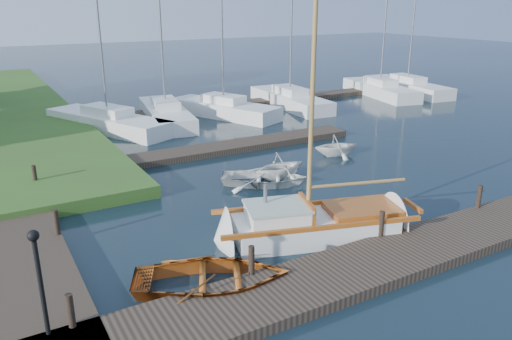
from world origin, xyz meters
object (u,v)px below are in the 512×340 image
mooring_post_1 (252,260)px  sailboat (319,226)px  dinghy (212,274)px  tender_c (264,176)px  marina_boat_2 (224,108)px  marina_boat_4 (290,98)px  mooring_post_4 (56,222)px  mooring_post_0 (71,311)px  tender_d (336,144)px  mooring_post_2 (381,224)px  marina_boat_0 (108,120)px  mooring_post_3 (479,196)px  mooring_post_5 (35,175)px  marina_boat_6 (380,89)px  marina_boat_7 (407,86)px  tender_b (280,164)px  lamp_post (38,269)px  marina_boat_1 (166,113)px

mooring_post_1 → sailboat: 3.53m
dinghy → tender_c: bearing=-16.3°
marina_boat_2 → marina_boat_4: 5.55m
mooring_post_4 → dinghy: (3.01, -4.70, -0.28)m
mooring_post_0 → tender_d: bearing=30.5°
mooring_post_2 → marina_boat_0: size_ratio=0.07×
mooring_post_0 → marina_boat_4: marina_boat_4 is taller
mooring_post_3 → marina_boat_0: 20.31m
mooring_post_0 → mooring_post_5: same height
marina_boat_6 → marina_boat_7: (2.95, -0.02, 0.01)m
tender_c → marina_boat_7: marina_boat_7 is taller
tender_b → marina_boat_0: (-4.12, 12.03, -0.06)m
mooring_post_1 → sailboat: size_ratio=0.08×
mooring_post_2 → sailboat: sailboat is taller
marina_boat_4 → marina_boat_6: 8.56m
mooring_post_3 → dinghy: (-9.99, 0.30, -0.28)m
mooring_post_0 → sailboat: bearing=10.4°
tender_b → tender_d: 4.41m
tender_d → marina_boat_6: size_ratio=0.23×
mooring_post_0 → marina_boat_0: 19.44m
mooring_post_0 → lamp_post: (-0.50, 0.00, 1.17)m
mooring_post_4 → tender_d: (13.24, 3.11, -0.13)m
sailboat → dinghy: bearing=-148.5°
mooring_post_1 → marina_boat_6: (22.47, 19.25, -0.14)m
mooring_post_2 → marina_boat_2: size_ratio=0.08×
marina_boat_6 → mooring_post_4: bearing=130.5°
mooring_post_0 → tender_c: mooring_post_0 is taller
mooring_post_4 → lamp_post: 5.23m
tender_b → marina_boat_2: marina_boat_2 is taller
tender_b → marina_boat_6: bearing=-58.7°
lamp_post → mooring_post_3: bearing=0.0°
dinghy → marina_boat_6: 30.16m
lamp_post → marina_boat_0: 19.63m
mooring_post_2 → tender_c: size_ratio=0.23×
dinghy → marina_boat_0: (1.97, 18.35, 0.15)m
mooring_post_1 → mooring_post_3: same height
mooring_post_3 → marina_boat_7: 25.28m
mooring_post_5 → marina_boat_7: 30.83m
mooring_post_4 → sailboat: (7.22, -3.59, -0.36)m
marina_boat_1 → mooring_post_2: bearing=-170.4°
marina_boat_2 → marina_boat_6: size_ratio=1.12×
tender_d → marina_boat_7: size_ratio=0.20×
tender_b → marina_boat_4: 15.36m
mooring_post_4 → lamp_post: size_ratio=0.33×
mooring_post_5 → tender_c: mooring_post_5 is taller
dinghy → marina_boat_6: marina_boat_6 is taller
mooring_post_5 → marina_boat_6: bearing=19.3°
mooring_post_1 → marina_boat_0: bearing=87.0°
marina_boat_0 → mooring_post_0: bearing=138.8°
tender_d → marina_boat_4: 12.04m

